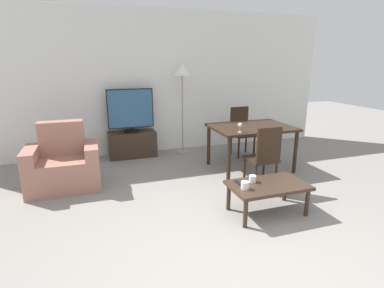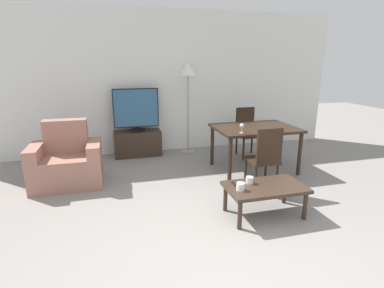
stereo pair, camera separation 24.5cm
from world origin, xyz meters
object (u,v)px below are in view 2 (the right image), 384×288
Objects in this scene: dining_chair_near at (265,156)px; remote_primary at (235,184)px; armchair at (67,163)px; cup_white_near at (241,187)px; tv at (136,110)px; floor_lamp at (188,76)px; dining_table at (255,132)px; cup_colored_far at (250,180)px; coffee_table at (265,189)px; dining_chair_far at (247,130)px; tv_stand at (138,143)px; wine_glass_left at (242,126)px.

dining_chair_near is 0.87m from remote_primary.
armchair is 2.59m from cup_white_near.
floor_lamp is at bearing -3.43° from tv.
dining_table reaches higher than cup_colored_far.
dining_chair_far is at bearing 70.38° from coffee_table.
dining_chair_far is (2.02, -0.51, 0.26)m from tv_stand.
cup_white_near is at bearing -133.89° from dining_chair_near.
remote_primary is 0.19m from cup_colored_far.
dining_chair_far is (0.45, 1.56, 0.00)m from dining_chair_near.
dining_table is 0.75× the size of floor_lamp.
remote_primary is at bearing -117.99° from dining_chair_far.
armchair reaches higher than wine_glass_left.
armchair reaches higher than dining_chair_far.
dining_chair_far reaches higher than dining_table.
dining_chair_far is 2.39m from remote_primary.
tv is at bearing 144.32° from dining_table.
dining_chair_far is 10.57× the size of cup_colored_far.
armchair is at bearing 143.83° from remote_primary.
cup_white_near is (-0.67, -0.69, -0.08)m from dining_chair_near.
cup_white_near is at bearing -172.86° from coffee_table.
remote_primary is at bearing -91.82° from floor_lamp.
dining_chair_near is at bearing 48.08° from cup_colored_far.
tv is 9.67× the size of cup_colored_far.
dining_table is 8.63× the size of remote_primary.
cup_colored_far is (-0.71, -1.32, -0.24)m from dining_table.
cup_colored_far is at bearing 40.12° from cup_white_near.
tv_stand is at bearing 114.29° from coffee_table.
dining_chair_far is at bearing -14.04° from tv.
dining_chair_far is 2.52m from cup_white_near.
dining_chair_near is 0.73m from cup_colored_far.
cup_white_near is (-0.89, -1.47, -0.23)m from dining_table.
cup_white_near is (0.90, -2.76, 0.18)m from tv_stand.
floor_lamp is 18.87× the size of cup_white_near.
dining_chair_far is 6.25× the size of wine_glass_left.
armchair is 10.62× the size of cup_white_near.
coffee_table is 0.71× the size of dining_table.
coffee_table is 10.62× the size of cup_colored_far.
wine_glass_left is at bearing -74.72° from floor_lamp.
cup_colored_far reaches higher than coffee_table.
tv_stand is at bearing 108.01° from cup_white_near.
tv reaches higher than dining_chair_near.
coffee_table is 1.00× the size of dining_chair_near.
remote_primary is 1.74× the size of cup_colored_far.
wine_glass_left reaches higher than coffee_table.
dining_chair_far reaches higher than wine_glass_left.
dining_chair_far reaches higher than coffee_table.
tv is 0.91× the size of dining_chair_near.
dining_chair_far is at bearing 65.98° from cup_colored_far.
armchair is 0.75× the size of dining_table.
tv is 9.11× the size of cup_white_near.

